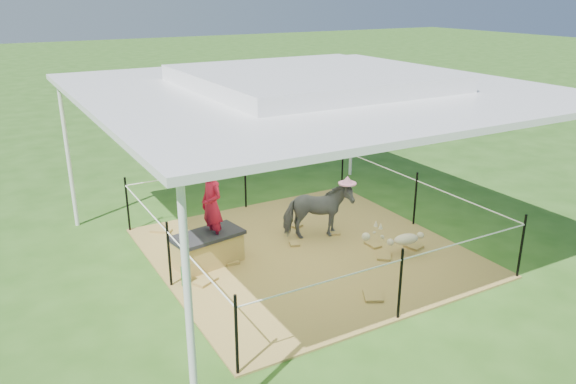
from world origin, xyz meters
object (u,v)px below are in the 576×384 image
green_bottle (184,276)px  pony (318,211)px  straw_bale (208,250)px  foal (406,237)px  woman (212,198)px  trash_barrel (313,125)px  picnic_table_far (309,107)px  distant_person (247,122)px  picnic_table_near (227,123)px

green_bottle → pony: size_ratio=0.25×
straw_bale → foal: bearing=-23.3°
woman → pony: 1.96m
green_bottle → trash_barrel: (5.99, 6.13, 0.29)m
picnic_table_far → foal: bearing=-119.3°
foal → green_bottle: bearing=175.0°
pony → distant_person: 7.00m
foal → trash_barrel: 7.37m
woman → distant_person: size_ratio=1.20×
straw_bale → woman: (0.10, 0.00, 0.82)m
foal → trash_barrel: (2.59, 6.90, 0.15)m
pony → trash_barrel: pony is taller
straw_bale → foal: size_ratio=0.98×
picnic_table_near → picnic_table_far: 3.65m
pony → distant_person: size_ratio=1.13×
green_bottle → foal: (3.40, -0.78, 0.15)m
straw_bale → distant_person: (3.90, 6.73, 0.25)m
pony → picnic_table_far: 9.77m
picnic_table_near → woman: bearing=-107.4°
picnic_table_near → green_bottle: bearing=-110.0°
green_bottle → foal: 3.49m
pony → distant_person: distant_person is taller
foal → picnic_table_far: size_ratio=0.58×
picnic_table_near → distant_person: 0.66m
foal → picnic_table_far: picnic_table_far is taller
pony → distant_person: (1.92, 6.73, -0.01)m
foal → distant_person: bearing=90.4°
distant_person → green_bottle: bearing=42.3°
pony → picnic_table_far: size_ratio=0.65×
pony → picnic_table_near: size_ratio=0.55×
picnic_table_near → pony: bearing=-94.1°
picnic_table_far → distant_person: 3.49m
woman → trash_barrel: (5.34, 5.68, -0.61)m
straw_bale → trash_barrel: bearing=46.2°
woman → trash_barrel: 7.82m
picnic_table_near → picnic_table_far: picnic_table_near is taller
straw_bale → picnic_table_near: size_ratio=0.49×
woman → pony: bearing=80.1°
picnic_table_near → straw_bale: bearing=-108.0°
green_bottle → distant_person: (4.45, 7.18, 0.33)m
foal → trash_barrel: bearing=77.3°
pony → foal: 1.52m
pony → picnic_table_near: bearing=5.1°
green_bottle → picnic_table_far: bearing=49.7°
green_bottle → woman: bearing=34.7°
straw_bale → green_bottle: size_ratio=3.60×
trash_barrel → distant_person: bearing=145.8°
foal → trash_barrel: trash_barrel is taller
straw_bale → picnic_table_near: 8.05m
distant_person → foal: bearing=66.6°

